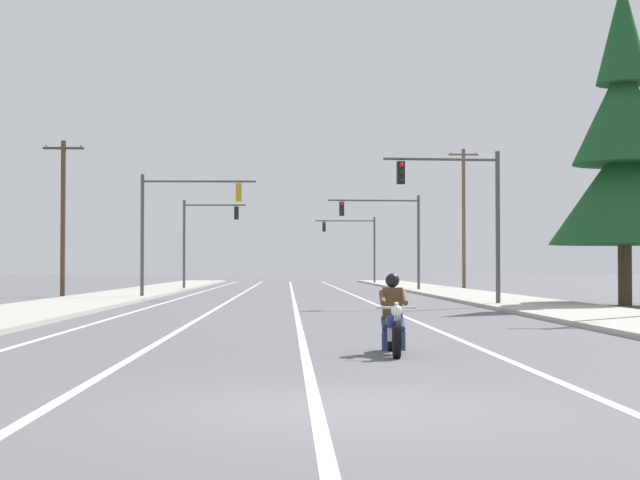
{
  "coord_description": "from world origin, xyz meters",
  "views": [
    {
      "loc": [
        -0.5,
        -10.98,
        1.58
      ],
      "look_at": [
        0.57,
        20.8,
        2.45
      ],
      "focal_mm": 55.17,
      "sensor_mm": 36.0,
      "label": 1
    }
  ],
  "objects_px": {
    "conifer_tree_right_verge_near": "(624,155)",
    "traffic_signal_near_right": "(465,204)",
    "utility_pole_right_far": "(464,216)",
    "traffic_signal_near_left": "(176,215)",
    "motorcycle_with_rider": "(393,322)",
    "utility_pole_left_near": "(63,215)",
    "traffic_signal_mid_right": "(392,227)",
    "traffic_signal_far_right": "(357,239)",
    "traffic_signal_mid_left": "(202,231)"
  },
  "relations": [
    {
      "from": "conifer_tree_right_verge_near",
      "to": "traffic_signal_near_right",
      "type": "bearing_deg",
      "value": -174.67
    },
    {
      "from": "utility_pole_right_far",
      "to": "traffic_signal_near_left",
      "type": "bearing_deg",
      "value": -130.45
    },
    {
      "from": "motorcycle_with_rider",
      "to": "utility_pole_left_near",
      "type": "distance_m",
      "value": 37.5
    },
    {
      "from": "motorcycle_with_rider",
      "to": "utility_pole_left_near",
      "type": "xyz_separation_m",
      "value": [
        -13.8,
        34.66,
        3.76
      ]
    },
    {
      "from": "traffic_signal_mid_right",
      "to": "traffic_signal_far_right",
      "type": "height_order",
      "value": "same"
    },
    {
      "from": "utility_pole_right_far",
      "to": "conifer_tree_right_verge_near",
      "type": "xyz_separation_m",
      "value": [
        0.91,
        -31.25,
        0.86
      ]
    },
    {
      "from": "motorcycle_with_rider",
      "to": "utility_pole_left_near",
      "type": "height_order",
      "value": "utility_pole_left_near"
    },
    {
      "from": "traffic_signal_near_right",
      "to": "traffic_signal_far_right",
      "type": "relative_size",
      "value": 1.0
    },
    {
      "from": "traffic_signal_near_right",
      "to": "conifer_tree_right_verge_near",
      "type": "xyz_separation_m",
      "value": [
        6.62,
        0.62,
        2.05
      ]
    },
    {
      "from": "traffic_signal_mid_right",
      "to": "utility_pole_left_near",
      "type": "height_order",
      "value": "utility_pole_left_near"
    },
    {
      "from": "traffic_signal_mid_left",
      "to": "conifer_tree_right_verge_near",
      "type": "relative_size",
      "value": 0.46
    },
    {
      "from": "traffic_signal_far_right",
      "to": "utility_pole_left_near",
      "type": "relative_size",
      "value": 0.75
    },
    {
      "from": "utility_pole_left_near",
      "to": "utility_pole_right_far",
      "type": "relative_size",
      "value": 0.82
    },
    {
      "from": "traffic_signal_mid_left",
      "to": "utility_pole_right_far",
      "type": "relative_size",
      "value": 0.61
    },
    {
      "from": "motorcycle_with_rider",
      "to": "traffic_signal_far_right",
      "type": "bearing_deg",
      "value": 86.43
    },
    {
      "from": "traffic_signal_mid_right",
      "to": "traffic_signal_mid_left",
      "type": "xyz_separation_m",
      "value": [
        -12.62,
        5.0,
        -0.1
      ]
    },
    {
      "from": "traffic_signal_far_right",
      "to": "conifer_tree_right_verge_near",
      "type": "bearing_deg",
      "value": -81.96
    },
    {
      "from": "motorcycle_with_rider",
      "to": "traffic_signal_near_right",
      "type": "bearing_deg",
      "value": 76.22
    },
    {
      "from": "utility_pole_right_far",
      "to": "utility_pole_left_near",
      "type": "bearing_deg",
      "value": -143.57
    },
    {
      "from": "traffic_signal_mid_left",
      "to": "utility_pole_right_far",
      "type": "height_order",
      "value": "utility_pole_right_far"
    },
    {
      "from": "traffic_signal_near_left",
      "to": "traffic_signal_far_right",
      "type": "height_order",
      "value": "same"
    },
    {
      "from": "traffic_signal_far_right",
      "to": "traffic_signal_mid_left",
      "type": "bearing_deg",
      "value": -118.53
    },
    {
      "from": "motorcycle_with_rider",
      "to": "traffic_signal_near_right",
      "type": "xyz_separation_m",
      "value": [
        5.15,
        21.0,
        3.5
      ]
    },
    {
      "from": "traffic_signal_far_right",
      "to": "conifer_tree_right_verge_near",
      "type": "distance_m",
      "value": 51.77
    },
    {
      "from": "traffic_signal_far_right",
      "to": "traffic_signal_near_right",
      "type": "bearing_deg",
      "value": -89.32
    },
    {
      "from": "traffic_signal_mid_left",
      "to": "traffic_signal_far_right",
      "type": "distance_m",
      "value": 25.85
    },
    {
      "from": "motorcycle_with_rider",
      "to": "traffic_signal_mid_right",
      "type": "distance_m",
      "value": 45.52
    },
    {
      "from": "motorcycle_with_rider",
      "to": "traffic_signal_mid_left",
      "type": "relative_size",
      "value": 0.35
    },
    {
      "from": "traffic_signal_near_right",
      "to": "conifer_tree_right_verge_near",
      "type": "distance_m",
      "value": 6.96
    },
    {
      "from": "utility_pole_left_near",
      "to": "traffic_signal_mid_right",
      "type": "bearing_deg",
      "value": 29.34
    },
    {
      "from": "traffic_signal_far_right",
      "to": "utility_pole_right_far",
      "type": "bearing_deg",
      "value": -72.42
    },
    {
      "from": "traffic_signal_mid_right",
      "to": "traffic_signal_mid_left",
      "type": "distance_m",
      "value": 13.57
    },
    {
      "from": "motorcycle_with_rider",
      "to": "traffic_signal_near_left",
      "type": "xyz_separation_m",
      "value": [
        -7.46,
        31.37,
        3.56
      ]
    },
    {
      "from": "traffic_signal_near_left",
      "to": "traffic_signal_mid_left",
      "type": "relative_size",
      "value": 1.0
    },
    {
      "from": "utility_pole_left_near",
      "to": "utility_pole_right_far",
      "type": "xyz_separation_m",
      "value": [
        24.67,
        18.21,
        0.93
      ]
    },
    {
      "from": "traffic_signal_far_right",
      "to": "utility_pole_left_near",
      "type": "distance_m",
      "value": 42.35
    },
    {
      "from": "utility_pole_right_far",
      "to": "conifer_tree_right_verge_near",
      "type": "distance_m",
      "value": 31.28
    },
    {
      "from": "utility_pole_right_far",
      "to": "traffic_signal_far_right",
      "type": "bearing_deg",
      "value": 107.58
    },
    {
      "from": "traffic_signal_far_right",
      "to": "conifer_tree_right_verge_near",
      "type": "height_order",
      "value": "conifer_tree_right_verge_near"
    },
    {
      "from": "traffic_signal_mid_right",
      "to": "utility_pole_right_far",
      "type": "relative_size",
      "value": 0.61
    },
    {
      "from": "utility_pole_right_far",
      "to": "conifer_tree_right_verge_near",
      "type": "height_order",
      "value": "conifer_tree_right_verge_near"
    },
    {
      "from": "motorcycle_with_rider",
      "to": "traffic_signal_near_left",
      "type": "distance_m",
      "value": 32.44
    },
    {
      "from": "traffic_signal_far_right",
      "to": "motorcycle_with_rider",
      "type": "bearing_deg",
      "value": -93.57
    },
    {
      "from": "utility_pole_right_far",
      "to": "motorcycle_with_rider",
      "type": "bearing_deg",
      "value": -101.61
    },
    {
      "from": "traffic_signal_near_left",
      "to": "traffic_signal_far_right",
      "type": "bearing_deg",
      "value": 73.86
    },
    {
      "from": "traffic_signal_near_left",
      "to": "conifer_tree_right_verge_near",
      "type": "bearing_deg",
      "value": -26.89
    },
    {
      "from": "utility_pole_right_far",
      "to": "traffic_signal_near_right",
      "type": "bearing_deg",
      "value": -100.16
    },
    {
      "from": "traffic_signal_mid_left",
      "to": "traffic_signal_far_right",
      "type": "bearing_deg",
      "value": 61.47
    },
    {
      "from": "conifer_tree_right_verge_near",
      "to": "traffic_signal_mid_left",
      "type": "bearing_deg",
      "value": 124.48
    },
    {
      "from": "traffic_signal_near_left",
      "to": "traffic_signal_mid_right",
      "type": "relative_size",
      "value": 1.0
    }
  ]
}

